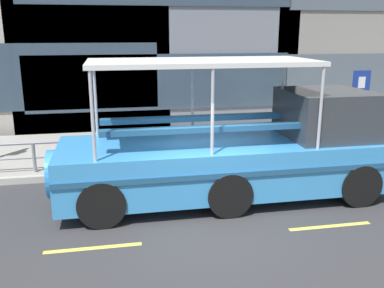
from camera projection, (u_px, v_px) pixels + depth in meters
ground_plane at (208, 219)px, 9.11m from camera, size 120.00×120.00×0.00m
sidewalk at (171, 147)px, 14.39m from camera, size 32.00×4.80×0.18m
curb_edge at (184, 170)px, 12.03m from camera, size 32.00×0.18×0.18m
lane_centreline at (218, 237)px, 8.33m from camera, size 25.80×0.12×0.01m
curb_guardrail at (185, 144)px, 12.20m from camera, size 11.75×0.09×0.85m
parking_sign at (360, 96)px, 13.55m from camera, size 0.60×0.12×2.53m
duck_tour_boat at (248, 153)px, 10.16m from camera, size 9.66×2.51×3.30m
pedestrian_near_bow at (297, 119)px, 13.68m from camera, size 0.45×0.26×1.62m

